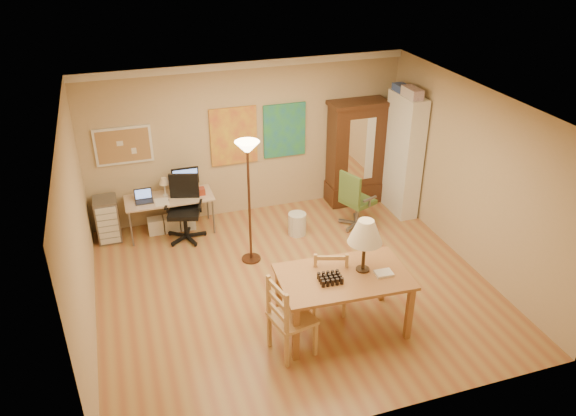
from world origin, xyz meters
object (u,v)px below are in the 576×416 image
object	(u,v)px
dining_table	(352,263)
office_chair_black	(186,222)
computer_desk	(172,210)
office_chair_green	(356,212)
armoire	(355,159)
bookshelf	(403,155)

from	to	relation	value
dining_table	office_chair_black	size ratio (longest dim) A/B	1.56
computer_desk	office_chair_green	bearing A→B (deg)	-15.34
office_chair_green	armoire	distance (m)	1.12
computer_desk	bookshelf	distance (m)	4.07
dining_table	office_chair_black	xyz separation A→B (m)	(-1.66, 2.88, -0.68)
dining_table	armoire	world-z (taller)	armoire
computer_desk	bookshelf	xyz separation A→B (m)	(3.98, -0.49, 0.67)
office_chair_black	computer_desk	bearing A→B (deg)	120.28
bookshelf	office_chair_green	bearing A→B (deg)	-161.65
office_chair_green	armoire	xyz separation A→B (m)	(0.37, 0.91, 0.56)
dining_table	bookshelf	distance (m)	3.44
computer_desk	office_chair_black	size ratio (longest dim) A/B	1.33
office_chair_black	office_chair_green	xyz separation A→B (m)	(2.82, -0.52, -0.01)
office_chair_black	dining_table	bearing A→B (deg)	-59.99
computer_desk	armoire	size ratio (longest dim) A/B	0.74
office_chair_black	armoire	world-z (taller)	armoire
dining_table	office_chair_green	bearing A→B (deg)	63.90
computer_desk	dining_table	bearing A→B (deg)	-59.97
computer_desk	office_chair_black	xyz separation A→B (m)	(0.17, -0.30, -0.11)
dining_table	computer_desk	bearing A→B (deg)	120.03
office_chair_green	computer_desk	bearing A→B (deg)	164.66
computer_desk	armoire	bearing A→B (deg)	1.48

